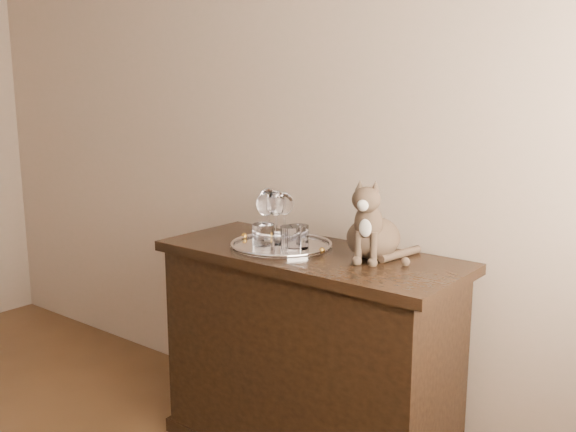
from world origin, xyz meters
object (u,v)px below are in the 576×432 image
object	(u,v)px
wine_glass_c	(266,217)
tumbler_b	(263,236)
sideboard	(308,356)
tumbler_c	(298,237)
wine_glass_d	(276,217)
cat	(374,217)
tray	(281,246)
wine_glass_a	(269,213)
wine_glass_b	(284,216)
tumbler_a	(291,238)

from	to	relation	value
wine_glass_c	tumbler_b	world-z (taller)	wine_glass_c
sideboard	tumbler_c	bearing A→B (deg)	-170.15
wine_glass_d	cat	world-z (taller)	cat
tray	wine_glass_d	bearing A→B (deg)	154.31
wine_glass_a	wine_glass_b	size ratio (longest dim) A/B	1.07
wine_glass_d	sideboard	bearing A→B (deg)	-2.62
wine_glass_a	tumbler_a	world-z (taller)	wine_glass_a
tray	tumbler_c	distance (m)	0.09
wine_glass_d	tumbler_b	size ratio (longest dim) A/B	2.18
tumbler_a	tumbler_c	bearing A→B (deg)	76.11
tray	tumbler_b	world-z (taller)	tumbler_b
tumbler_c	cat	distance (m)	0.31
tumbler_b	wine_glass_d	bearing A→B (deg)	101.65
wine_glass_d	wine_glass_b	bearing A→B (deg)	94.95
wine_glass_c	wine_glass_d	distance (m)	0.04
sideboard	wine_glass_c	world-z (taller)	wine_glass_c
tray	tumbler_c	size ratio (longest dim) A/B	4.46
tumbler_c	cat	size ratio (longest dim) A/B	0.30
tray	wine_glass_d	xyz separation A→B (m)	(-0.04, 0.02, 0.11)
wine_glass_d	tray	bearing A→B (deg)	-25.69
tray	tumbler_a	xyz separation A→B (m)	(0.07, -0.03, 0.05)
tumbler_a	tumbler_b	bearing A→B (deg)	-150.06
sideboard	tumbler_c	xyz separation A→B (m)	(-0.05, -0.01, 0.48)
wine_glass_c	wine_glass_d	world-z (taller)	wine_glass_d
wine_glass_d	tumbler_b	world-z (taller)	wine_glass_d
wine_glass_b	tumbler_a	bearing A→B (deg)	-42.76
tumbler_c	cat	world-z (taller)	cat
wine_glass_a	cat	bearing A→B (deg)	3.12
wine_glass_a	wine_glass_d	xyz separation A→B (m)	(0.07, -0.04, 0.00)
wine_glass_a	wine_glass_c	distance (m)	0.08
tumbler_a	tray	bearing A→B (deg)	156.41
wine_glass_b	tumbler_c	distance (m)	0.16
wine_glass_c	cat	distance (m)	0.45
sideboard	cat	xyz separation A→B (m)	(0.24, 0.08, 0.58)
wine_glass_b	tumbler_c	size ratio (longest dim) A/B	2.18
tumbler_b	wine_glass_a	bearing A→B (deg)	123.14
tray	wine_glass_a	distance (m)	0.17
wine_glass_d	cat	distance (m)	0.41
tray	cat	world-z (taller)	cat
tumbler_c	wine_glass_d	bearing A→B (deg)	172.74
sideboard	tumbler_a	world-z (taller)	tumbler_a
tray	tumbler_a	distance (m)	0.09
wine_glass_c	sideboard	bearing A→B (deg)	4.42
wine_glass_b	tumbler_a	size ratio (longest dim) A/B	2.16
tumbler_a	wine_glass_a	bearing A→B (deg)	153.29
cat	wine_glass_b	bearing A→B (deg)	165.54
wine_glass_b	cat	xyz separation A→B (m)	(0.41, 0.01, 0.05)
tray	tumbler_c	bearing A→B (deg)	3.32
wine_glass_a	tumbler_c	xyz separation A→B (m)	(0.20, -0.06, -0.06)
wine_glass_b	tumbler_a	xyz separation A→B (m)	(0.12, -0.11, -0.05)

